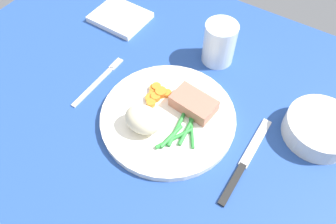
{
  "coord_description": "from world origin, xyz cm",
  "views": [
    {
      "loc": [
        16.16,
        -28.57,
        55.4
      ],
      "look_at": [
        -3.31,
        1.59,
        4.6
      ],
      "focal_mm": 34.04,
      "sensor_mm": 36.0,
      "label": 1
    }
  ],
  "objects_px": {
    "water_glass": "(219,46)",
    "dinner_plate": "(168,117)",
    "napkin": "(120,17)",
    "fork": "(97,82)",
    "salad_bowl": "(320,128)",
    "meat_portion": "(195,104)",
    "knife": "(245,162)"
  },
  "relations": [
    {
      "from": "dinner_plate",
      "to": "meat_portion",
      "type": "distance_m",
      "value": 0.06
    },
    {
      "from": "water_glass",
      "to": "napkin",
      "type": "xyz_separation_m",
      "value": [
        -0.28,
        -0.01,
        -0.03
      ]
    },
    {
      "from": "dinner_plate",
      "to": "knife",
      "type": "distance_m",
      "value": 0.17
    },
    {
      "from": "water_glass",
      "to": "salad_bowl",
      "type": "bearing_deg",
      "value": -16.63
    },
    {
      "from": "knife",
      "to": "dinner_plate",
      "type": "bearing_deg",
      "value": 179.18
    },
    {
      "from": "meat_portion",
      "to": "fork",
      "type": "distance_m",
      "value": 0.23
    },
    {
      "from": "fork",
      "to": "water_glass",
      "type": "xyz_separation_m",
      "value": [
        0.19,
        0.21,
        0.04
      ]
    },
    {
      "from": "salad_bowl",
      "to": "napkin",
      "type": "xyz_separation_m",
      "value": [
        -0.53,
        0.07,
        -0.02
      ]
    },
    {
      "from": "napkin",
      "to": "meat_portion",
      "type": "bearing_deg",
      "value": -26.38
    },
    {
      "from": "dinner_plate",
      "to": "knife",
      "type": "relative_size",
      "value": 1.32
    },
    {
      "from": "napkin",
      "to": "knife",
      "type": "bearing_deg",
      "value": -24.12
    },
    {
      "from": "water_glass",
      "to": "dinner_plate",
      "type": "bearing_deg",
      "value": -90.8
    },
    {
      "from": "meat_portion",
      "to": "salad_bowl",
      "type": "height_order",
      "value": "meat_portion"
    },
    {
      "from": "water_glass",
      "to": "napkin",
      "type": "bearing_deg",
      "value": -178.13
    },
    {
      "from": "water_glass",
      "to": "napkin",
      "type": "distance_m",
      "value": 0.28
    },
    {
      "from": "fork",
      "to": "salad_bowl",
      "type": "height_order",
      "value": "salad_bowl"
    },
    {
      "from": "fork",
      "to": "knife",
      "type": "relative_size",
      "value": 0.81
    },
    {
      "from": "meat_portion",
      "to": "knife",
      "type": "height_order",
      "value": "meat_portion"
    },
    {
      "from": "meat_portion",
      "to": "water_glass",
      "type": "bearing_deg",
      "value": 101.68
    },
    {
      "from": "fork",
      "to": "knife",
      "type": "bearing_deg",
      "value": -3.83
    },
    {
      "from": "meat_portion",
      "to": "napkin",
      "type": "xyz_separation_m",
      "value": [
        -0.31,
        0.15,
        -0.02
      ]
    },
    {
      "from": "dinner_plate",
      "to": "knife",
      "type": "bearing_deg",
      "value": -0.96
    },
    {
      "from": "knife",
      "to": "water_glass",
      "type": "distance_m",
      "value": 0.27
    },
    {
      "from": "napkin",
      "to": "fork",
      "type": "bearing_deg",
      "value": -65.59
    },
    {
      "from": "meat_portion",
      "to": "salad_bowl",
      "type": "distance_m",
      "value": 0.24
    },
    {
      "from": "meat_portion",
      "to": "knife",
      "type": "xyz_separation_m",
      "value": [
        0.13,
        -0.05,
        -0.03
      ]
    },
    {
      "from": "knife",
      "to": "napkin",
      "type": "distance_m",
      "value": 0.49
    },
    {
      "from": "meat_portion",
      "to": "water_glass",
      "type": "distance_m",
      "value": 0.17
    },
    {
      "from": "knife",
      "to": "water_glass",
      "type": "xyz_separation_m",
      "value": [
        -0.17,
        0.21,
        0.04
      ]
    },
    {
      "from": "napkin",
      "to": "salad_bowl",
      "type": "bearing_deg",
      "value": -7.29
    },
    {
      "from": "water_glass",
      "to": "napkin",
      "type": "relative_size",
      "value": 0.72
    },
    {
      "from": "dinner_plate",
      "to": "water_glass",
      "type": "bearing_deg",
      "value": 89.2
    }
  ]
}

